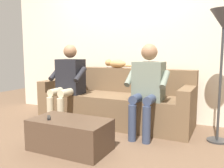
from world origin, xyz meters
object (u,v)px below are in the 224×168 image
person_right_seated (68,79)px  floor_lamp (223,28)px  cat_on_backrest (116,64)px  couch (115,103)px  remote_black (49,118)px  person_left_seated (147,84)px  coffee_table (70,135)px

person_right_seated → floor_lamp: size_ratio=0.76×
cat_on_backrest → couch: bearing=112.4°
person_right_seated → remote_black: (-0.38, 0.91, -0.32)m
couch → person_right_seated: size_ratio=1.95×
remote_black → floor_lamp: size_ratio=0.09×
person_right_seated → cat_on_backrest: (-0.51, -0.60, 0.22)m
person_left_seated → remote_black: size_ratio=8.10×
person_left_seated → person_right_seated: bearing=0.5°
person_left_seated → floor_lamp: floor_lamp is taller
coffee_table → person_right_seated: size_ratio=0.73×
cat_on_backrest → floor_lamp: floor_lamp is taller
remote_black → floor_lamp: floor_lamp is taller
couch → cat_on_backrest: (0.11, -0.26, 0.60)m
person_left_seated → floor_lamp: bearing=-170.8°
coffee_table → remote_black: remote_black is taller
couch → person_right_seated: (0.61, 0.35, 0.38)m
person_left_seated → remote_black: (0.85, 0.92, -0.32)m
cat_on_backrest → floor_lamp: size_ratio=0.32×
coffee_table → cat_on_backrest: (0.11, -1.44, 0.72)m
cat_on_backrest → remote_black: bearing=85.2°
person_right_seated → floor_lamp: (-2.08, -0.15, 0.68)m
person_left_seated → person_right_seated: 1.23m
coffee_table → floor_lamp: (-1.46, -0.98, 1.18)m
coffee_table → person_left_seated: (-0.61, -0.85, 0.50)m
remote_black → person_left_seated: bearing=96.9°
cat_on_backrest → person_left_seated: bearing=140.5°
cat_on_backrest → floor_lamp: bearing=163.8°
cat_on_backrest → remote_black: 1.61m
person_right_seated → cat_on_backrest: size_ratio=2.35×
person_left_seated → remote_black: person_left_seated is taller
remote_black → couch: bearing=129.1°
person_right_seated → remote_black: bearing=112.8°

